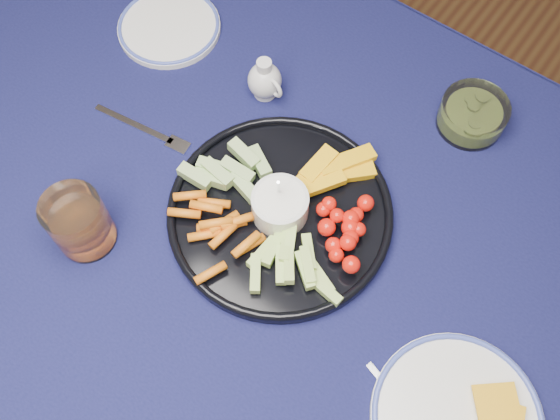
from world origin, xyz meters
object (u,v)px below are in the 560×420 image
Objects in this scene: crudite_platter at (279,210)px; side_plate_extra at (169,27)px; creamer_pitcher at (265,80)px; pickle_bowl at (472,116)px; juice_tumbler at (80,224)px; dining_table at (310,301)px; cheese_plate at (458,418)px.

crudite_platter is 0.41m from side_plate_extra.
pickle_bowl is (0.30, 0.15, -0.01)m from creamer_pitcher.
side_plate_extra is (-0.17, 0.37, -0.04)m from juice_tumbler.
juice_tumbler reaches higher than side_plate_extra.
dining_table is at bearing -26.38° from side_plate_extra.
creamer_pitcher reaches higher than pickle_bowl.
crudite_platter reaches higher than juice_tumbler.
pickle_bowl is at bearing 64.83° from crudite_platter.
side_plate_extra is (-0.52, -0.14, -0.01)m from pickle_bowl.
pickle_bowl is 0.48× the size of cheese_plate.
pickle_bowl is 1.06× the size of juice_tumbler.
creamer_pitcher is at bearing -154.05° from pickle_bowl.
dining_table is 0.28m from cheese_plate.
juice_tumbler is at bearing -98.07° from creamer_pitcher.
pickle_bowl is at bearing 116.72° from cheese_plate.
dining_table is at bearing -97.21° from pickle_bowl.
cheese_plate is at bearing -63.28° from pickle_bowl.
cheese_plate is 1.23× the size of side_plate_extra.
pickle_bowl is at bearing 25.95° from creamer_pitcher.
juice_tumbler is (-0.31, -0.14, 0.13)m from dining_table.
dining_table is 0.16m from crudite_platter.
juice_tumbler reaches higher than pickle_bowl.
side_plate_extra is at bearing 114.10° from juice_tumbler.
juice_tumbler is at bearing -136.37° from crudite_platter.
side_plate_extra is (-0.73, 0.28, -0.00)m from cheese_plate.
creamer_pitcher is 0.22m from side_plate_extra.
pickle_bowl is at bearing 14.72° from side_plate_extra.
cheese_plate is 2.21× the size of juice_tumbler.
dining_table is at bearing -41.49° from creamer_pitcher.
crudite_platter is 1.51× the size of cheese_plate.
crudite_platter is (-0.10, 0.06, 0.11)m from dining_table.
dining_table is 21.53× the size of creamer_pitcher.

